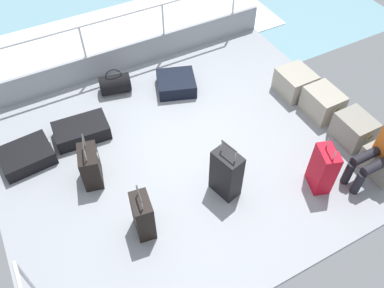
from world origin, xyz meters
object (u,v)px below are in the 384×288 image
Objects in this scene: cargo_crate_2 at (354,129)px; suitcase_2 at (27,156)px; suitcase_1 at (226,173)px; duffel_bag at (115,84)px; passenger_seated at (384,149)px; suitcase_5 at (82,131)px; cargo_crate_0 at (295,82)px; cargo_crate_3 at (384,162)px; suitcase_3 at (143,216)px; suitcase_6 at (176,83)px; suitcase_0 at (323,169)px; cargo_crate_1 at (322,103)px; suitcase_4 at (90,166)px.

suitcase_2 is (-1.81, -4.24, -0.10)m from cargo_crate_2.
suitcase_1 reaches higher than duffel_bag.
cargo_crate_2 is at bearing 159.77° from passenger_seated.
cargo_crate_2 is at bearing 45.30° from duffel_bag.
cargo_crate_0 is at bearing 78.54° from suitcase_5.
passenger_seated reaches higher than cargo_crate_3.
suitcase_1 is 2.58m from duffel_bag.
suitcase_3 is (1.75, 1.00, 0.20)m from suitcase_2.
duffel_bag is (-0.41, -0.90, 0.04)m from suitcase_6.
cargo_crate_3 reaches higher than suitcase_5.
suitcase_0 is at bearing 55.94° from suitcase_2.
passenger_seated is 1.34× the size of suitcase_5.
suitcase_6 is at bearing 144.88° from suitcase_3.
suitcase_6 is (-0.38, 2.50, 0.01)m from suitcase_2.
cargo_crate_0 is 3.40m from suitcase_5.
suitcase_5 is (-1.84, -0.19, -0.19)m from suitcase_3.
cargo_crate_1 is 2.31m from suitcase_6.
cargo_crate_0 is 0.75× the size of suitcase_6.
cargo_crate_3 reaches higher than suitcase_6.
duffel_bag is (-2.60, -2.63, -0.05)m from cargo_crate_2.
cargo_crate_2 is (0.64, 0.03, -0.00)m from cargo_crate_1.
suitcase_3 reaches higher than duffel_bag.
suitcase_0 is 1.10× the size of suitcase_3.
cargo_crate_3 is at bearing 52.99° from suitcase_5.
passenger_seated is at bearing -9.16° from cargo_crate_1.
suitcase_4 is (-1.08, -3.53, 0.06)m from cargo_crate_2.
passenger_seated reaches higher than suitcase_1.
suitcase_2 is 0.95× the size of suitcase_3.
suitcase_2 is at bearing -83.46° from suitcase_5.
cargo_crate_3 is 1.01× the size of duffel_bag.
suitcase_6 is at bearing -132.31° from cargo_crate_1.
cargo_crate_3 reaches higher than suitcase_2.
suitcase_5 is 1.05× the size of suitcase_6.
cargo_crate_3 is at bearing 90.00° from passenger_seated.
suitcase_2 is (-2.22, -3.28, -0.23)m from suitcase_0.
suitcase_1 is at bearing -114.16° from suitcase_0.
suitcase_0 reaches higher than duffel_bag.
passenger_seated is at bearing 62.51° from suitcase_4.
suitcase_1 reaches higher than suitcase_3.
cargo_crate_0 is 3.36m from suitcase_3.
suitcase_6 is (-2.13, 1.50, -0.19)m from suitcase_3.
suitcase_0 is at bearing -107.47° from passenger_seated.
suitcase_0 reaches higher than cargo_crate_2.
suitcase_4 is (-1.72, -3.48, 0.08)m from cargo_crate_3.
suitcase_0 is (-0.23, -0.72, -0.22)m from passenger_seated.
suitcase_4 is at bearing -120.03° from suitcase_0.
cargo_crate_2 is 4.61m from suitcase_2.
cargo_crate_3 is 3.29m from suitcase_6.
passenger_seated reaches higher than suitcase_4.
duffel_bag is (-1.97, -2.60, -0.05)m from cargo_crate_1.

